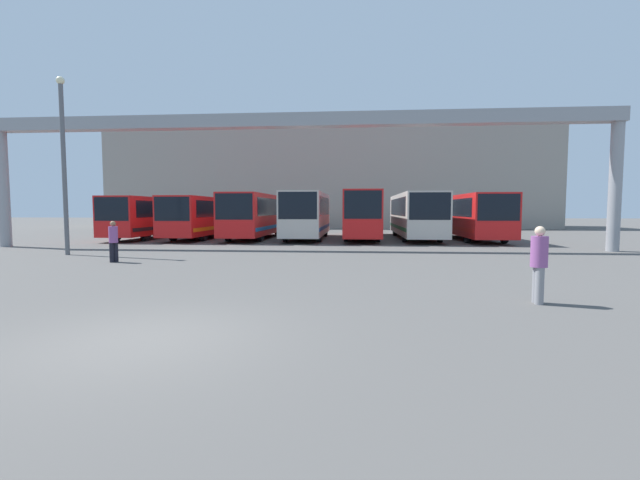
{
  "coord_description": "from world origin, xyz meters",
  "views": [
    {
      "loc": [
        3.49,
        -6.55,
        2.13
      ],
      "look_at": [
        1.35,
        18.85,
        0.3
      ],
      "focal_mm": 24.0,
      "sensor_mm": 36.0,
      "label": 1
    }
  ],
  "objects_px": {
    "pedestrian_near_left": "(113,240)",
    "bus_slot_0": "(150,215)",
    "bus_slot_4": "(362,212)",
    "bus_slot_6": "(474,214)",
    "bus_slot_2": "(255,213)",
    "lamp_post": "(64,159)",
    "bus_slot_1": "(205,215)",
    "bus_slot_3": "(307,213)",
    "bus_slot_5": "(415,213)",
    "pedestrian_far_center": "(539,263)"
  },
  "relations": [
    {
      "from": "pedestrian_far_center",
      "to": "lamp_post",
      "type": "distance_m",
      "value": 20.07
    },
    {
      "from": "bus_slot_5",
      "to": "pedestrian_far_center",
      "type": "distance_m",
      "value": 21.72
    },
    {
      "from": "bus_slot_5",
      "to": "bus_slot_6",
      "type": "xyz_separation_m",
      "value": [
        3.89,
        -0.99,
        -0.05
      ]
    },
    {
      "from": "bus_slot_3",
      "to": "bus_slot_6",
      "type": "height_order",
      "value": "bus_slot_3"
    },
    {
      "from": "bus_slot_2",
      "to": "bus_slot_4",
      "type": "bearing_deg",
      "value": 5.89
    },
    {
      "from": "bus_slot_3",
      "to": "bus_slot_4",
      "type": "height_order",
      "value": "bus_slot_4"
    },
    {
      "from": "bus_slot_0",
      "to": "bus_slot_3",
      "type": "distance_m",
      "value": 11.67
    },
    {
      "from": "bus_slot_0",
      "to": "pedestrian_near_left",
      "type": "relative_size",
      "value": 6.1
    },
    {
      "from": "bus_slot_6",
      "to": "lamp_post",
      "type": "relative_size",
      "value": 1.28
    },
    {
      "from": "bus_slot_2",
      "to": "lamp_post",
      "type": "xyz_separation_m",
      "value": [
        -6.12,
        -11.91,
        2.61
      ]
    },
    {
      "from": "bus_slot_2",
      "to": "bus_slot_3",
      "type": "bearing_deg",
      "value": -5.12
    },
    {
      "from": "bus_slot_5",
      "to": "bus_slot_6",
      "type": "height_order",
      "value": "bus_slot_5"
    },
    {
      "from": "bus_slot_4",
      "to": "pedestrian_near_left",
      "type": "xyz_separation_m",
      "value": [
        -10.12,
        -15.23,
        -1.05
      ]
    },
    {
      "from": "bus_slot_4",
      "to": "lamp_post",
      "type": "xyz_separation_m",
      "value": [
        -13.9,
        -12.71,
        2.52
      ]
    },
    {
      "from": "pedestrian_near_left",
      "to": "bus_slot_1",
      "type": "bearing_deg",
      "value": -134.76
    },
    {
      "from": "bus_slot_4",
      "to": "bus_slot_5",
      "type": "bearing_deg",
      "value": 0.25
    },
    {
      "from": "bus_slot_3",
      "to": "lamp_post",
      "type": "distance_m",
      "value": 15.5
    },
    {
      "from": "bus_slot_4",
      "to": "bus_slot_6",
      "type": "height_order",
      "value": "bus_slot_4"
    },
    {
      "from": "bus_slot_4",
      "to": "bus_slot_5",
      "type": "height_order",
      "value": "bus_slot_4"
    },
    {
      "from": "bus_slot_4",
      "to": "pedestrian_near_left",
      "type": "bearing_deg",
      "value": -123.61
    },
    {
      "from": "bus_slot_0",
      "to": "pedestrian_near_left",
      "type": "distance_m",
      "value": 15.11
    },
    {
      "from": "bus_slot_0",
      "to": "bus_slot_5",
      "type": "relative_size",
      "value": 0.81
    },
    {
      "from": "bus_slot_5",
      "to": "pedestrian_far_center",
      "type": "relative_size",
      "value": 7.12
    },
    {
      "from": "bus_slot_3",
      "to": "bus_slot_5",
      "type": "height_order",
      "value": "bus_slot_3"
    },
    {
      "from": "bus_slot_2",
      "to": "bus_slot_6",
      "type": "distance_m",
      "value": 15.56
    },
    {
      "from": "bus_slot_2",
      "to": "pedestrian_far_center",
      "type": "xyz_separation_m",
      "value": [
        11.49,
        -20.88,
        -0.91
      ]
    },
    {
      "from": "bus_slot_4",
      "to": "pedestrian_near_left",
      "type": "relative_size",
      "value": 7.49
    },
    {
      "from": "bus_slot_4",
      "to": "bus_slot_6",
      "type": "bearing_deg",
      "value": -7.15
    },
    {
      "from": "bus_slot_0",
      "to": "bus_slot_1",
      "type": "relative_size",
      "value": 0.88
    },
    {
      "from": "bus_slot_0",
      "to": "bus_slot_4",
      "type": "height_order",
      "value": "bus_slot_4"
    },
    {
      "from": "bus_slot_0",
      "to": "bus_slot_2",
      "type": "relative_size",
      "value": 0.93
    },
    {
      "from": "bus_slot_1",
      "to": "bus_slot_6",
      "type": "height_order",
      "value": "bus_slot_6"
    },
    {
      "from": "pedestrian_near_left",
      "to": "bus_slot_0",
      "type": "bearing_deg",
      "value": -119.63
    },
    {
      "from": "bus_slot_3",
      "to": "bus_slot_4",
      "type": "bearing_deg",
      "value": 16.49
    },
    {
      "from": "bus_slot_0",
      "to": "bus_slot_3",
      "type": "xyz_separation_m",
      "value": [
        11.67,
        0.01,
        0.16
      ]
    },
    {
      "from": "bus_slot_2",
      "to": "pedestrian_near_left",
      "type": "height_order",
      "value": "bus_slot_2"
    },
    {
      "from": "bus_slot_0",
      "to": "bus_slot_3",
      "type": "height_order",
      "value": "bus_slot_3"
    },
    {
      "from": "bus_slot_3",
      "to": "lamp_post",
      "type": "height_order",
      "value": "lamp_post"
    },
    {
      "from": "pedestrian_near_left",
      "to": "bus_slot_5",
      "type": "bearing_deg",
      "value": 176.66
    },
    {
      "from": "bus_slot_0",
      "to": "bus_slot_5",
      "type": "distance_m",
      "value": 19.49
    },
    {
      "from": "bus_slot_0",
      "to": "pedestrian_near_left",
      "type": "bearing_deg",
      "value": -68.88
    },
    {
      "from": "bus_slot_3",
      "to": "bus_slot_4",
      "type": "relative_size",
      "value": 0.82
    },
    {
      "from": "bus_slot_4",
      "to": "pedestrian_far_center",
      "type": "distance_m",
      "value": 22.02
    },
    {
      "from": "bus_slot_1",
      "to": "pedestrian_far_center",
      "type": "xyz_separation_m",
      "value": [
        15.38,
        -21.19,
        -0.8
      ]
    },
    {
      "from": "bus_slot_1",
      "to": "pedestrian_far_center",
      "type": "distance_m",
      "value": 26.19
    },
    {
      "from": "bus_slot_3",
      "to": "pedestrian_near_left",
      "type": "bearing_deg",
      "value": -113.88
    },
    {
      "from": "bus_slot_3",
      "to": "pedestrian_near_left",
      "type": "xyz_separation_m",
      "value": [
        -6.23,
        -14.08,
        -1.01
      ]
    },
    {
      "from": "pedestrian_far_center",
      "to": "lamp_post",
      "type": "height_order",
      "value": "lamp_post"
    },
    {
      "from": "bus_slot_0",
      "to": "bus_slot_2",
      "type": "distance_m",
      "value": 7.79
    },
    {
      "from": "bus_slot_0",
      "to": "bus_slot_2",
      "type": "bearing_deg",
      "value": 2.61
    }
  ]
}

